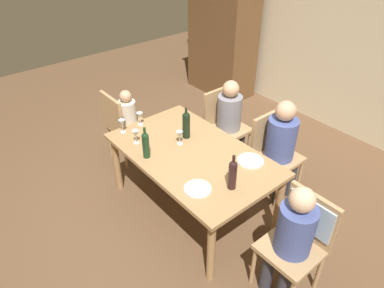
{
  "coord_description": "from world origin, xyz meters",
  "views": [
    {
      "loc": [
        2.14,
        -1.77,
        2.73
      ],
      "look_at": [
        0.0,
        0.0,
        0.83
      ],
      "focal_mm": 32.9,
      "sensor_mm": 36.0,
      "label": 1
    }
  ],
  "objects_px": {
    "chair_far_left": "(224,121)",
    "dinner_plate_guest_left": "(198,189)",
    "wine_bottle_tall_green": "(146,144)",
    "wine_glass_near_right": "(140,116)",
    "person_woman_host": "(282,144)",
    "wine_bottle_dark_red": "(233,174)",
    "wine_bottle_short_olive": "(186,124)",
    "wine_glass_near_left": "(136,134)",
    "dining_table": "(192,159)",
    "wine_glass_centre": "(179,135)",
    "armoire_cabinet": "(223,27)",
    "dinner_plate_host": "(251,161)",
    "person_man_bearded": "(292,236)",
    "chair_far_right": "(272,149)",
    "chair_right_end": "(303,230)",
    "chair_left_end": "(122,123)",
    "person_man_guest": "(231,117)",
    "wine_glass_far": "(122,123)",
    "person_child_small": "(130,118)"
  },
  "relations": [
    {
      "from": "chair_left_end",
      "to": "person_man_bearded",
      "type": "bearing_deg",
      "value": 1.44
    },
    {
      "from": "armoire_cabinet",
      "to": "chair_left_end",
      "type": "bearing_deg",
      "value": -72.93
    },
    {
      "from": "chair_far_left",
      "to": "wine_glass_near_left",
      "type": "bearing_deg",
      "value": -0.83
    },
    {
      "from": "dining_table",
      "to": "wine_glass_near_right",
      "type": "relative_size",
      "value": 11.36
    },
    {
      "from": "person_woman_host",
      "to": "wine_glass_near_right",
      "type": "bearing_deg",
      "value": -49.81
    },
    {
      "from": "wine_bottle_tall_green",
      "to": "chair_far_left",
      "type": "bearing_deg",
      "value": 100.95
    },
    {
      "from": "person_woman_host",
      "to": "chair_right_end",
      "type": "bearing_deg",
      "value": 47.0
    },
    {
      "from": "chair_left_end",
      "to": "wine_bottle_dark_red",
      "type": "height_order",
      "value": "wine_bottle_dark_red"
    },
    {
      "from": "person_woman_host",
      "to": "chair_left_end",
      "type": "bearing_deg",
      "value": -59.15
    },
    {
      "from": "wine_bottle_tall_green",
      "to": "chair_left_end",
      "type": "bearing_deg",
      "value": 163.92
    },
    {
      "from": "armoire_cabinet",
      "to": "dinner_plate_guest_left",
      "type": "xyz_separation_m",
      "value": [
        2.39,
        -2.56,
        -0.36
      ]
    },
    {
      "from": "chair_right_end",
      "to": "wine_bottle_tall_green",
      "type": "xyz_separation_m",
      "value": [
        -1.45,
        -0.5,
        0.28
      ]
    },
    {
      "from": "wine_bottle_short_olive",
      "to": "wine_glass_near_right",
      "type": "distance_m",
      "value": 0.56
    },
    {
      "from": "wine_bottle_tall_green",
      "to": "wine_glass_far",
      "type": "xyz_separation_m",
      "value": [
        -0.53,
        0.05,
        -0.04
      ]
    },
    {
      "from": "person_man_bearded",
      "to": "dinner_plate_guest_left",
      "type": "xyz_separation_m",
      "value": [
        -0.78,
        -0.28,
        0.1
      ]
    },
    {
      "from": "person_man_bearded",
      "to": "dinner_plate_host",
      "type": "relative_size",
      "value": 4.37
    },
    {
      "from": "wine_bottle_short_olive",
      "to": "person_woman_host",
      "type": "bearing_deg",
      "value": 48.99
    },
    {
      "from": "wine_glass_near_left",
      "to": "wine_glass_centre",
      "type": "xyz_separation_m",
      "value": [
        0.29,
        0.33,
        0.0
      ]
    },
    {
      "from": "chair_right_end",
      "to": "dinner_plate_guest_left",
      "type": "xyz_separation_m",
      "value": [
        -0.78,
        -0.43,
        0.14
      ]
    },
    {
      "from": "person_man_bearded",
      "to": "person_man_guest",
      "type": "bearing_deg",
      "value": -30.01
    },
    {
      "from": "person_woman_host",
      "to": "wine_glass_far",
      "type": "xyz_separation_m",
      "value": [
        -1.16,
        -1.21,
        0.18
      ]
    },
    {
      "from": "person_man_bearded",
      "to": "wine_bottle_short_olive",
      "type": "relative_size",
      "value": 3.25
    },
    {
      "from": "wine_bottle_short_olive",
      "to": "dinner_plate_host",
      "type": "distance_m",
      "value": 0.75
    },
    {
      "from": "person_woman_host",
      "to": "wine_bottle_dark_red",
      "type": "height_order",
      "value": "person_woman_host"
    },
    {
      "from": "armoire_cabinet",
      "to": "wine_bottle_dark_red",
      "type": "height_order",
      "value": "armoire_cabinet"
    },
    {
      "from": "person_man_guest",
      "to": "wine_glass_far",
      "type": "distance_m",
      "value": 1.29
    },
    {
      "from": "chair_far_left",
      "to": "dinner_plate_guest_left",
      "type": "height_order",
      "value": "chair_far_left"
    },
    {
      "from": "dining_table",
      "to": "wine_bottle_tall_green",
      "type": "relative_size",
      "value": 5.23
    },
    {
      "from": "person_child_small",
      "to": "wine_glass_near_left",
      "type": "xyz_separation_m",
      "value": [
        0.74,
        -0.35,
        0.28
      ]
    },
    {
      "from": "chair_far_left",
      "to": "dinner_plate_host",
      "type": "distance_m",
      "value": 1.1
    },
    {
      "from": "person_man_guest",
      "to": "wine_bottle_dark_red",
      "type": "distance_m",
      "value": 1.38
    },
    {
      "from": "chair_far_left",
      "to": "wine_bottle_tall_green",
      "type": "xyz_separation_m",
      "value": [
        0.24,
        -1.26,
        0.34
      ]
    },
    {
      "from": "wine_bottle_short_olive",
      "to": "wine_glass_near_left",
      "type": "height_order",
      "value": "wine_bottle_short_olive"
    },
    {
      "from": "wine_glass_near_left",
      "to": "wine_glass_near_right",
      "type": "height_order",
      "value": "same"
    },
    {
      "from": "armoire_cabinet",
      "to": "wine_glass_near_left",
      "type": "relative_size",
      "value": 14.63
    },
    {
      "from": "wine_glass_near_right",
      "to": "wine_glass_far",
      "type": "distance_m",
      "value": 0.23
    },
    {
      "from": "person_woman_host",
      "to": "wine_bottle_tall_green",
      "type": "xyz_separation_m",
      "value": [
        -0.63,
        -1.26,
        0.22
      ]
    },
    {
      "from": "dining_table",
      "to": "wine_bottle_dark_red",
      "type": "distance_m",
      "value": 0.65
    },
    {
      "from": "chair_right_end",
      "to": "chair_far_left",
      "type": "bearing_deg",
      "value": -24.28
    },
    {
      "from": "armoire_cabinet",
      "to": "chair_right_end",
      "type": "relative_size",
      "value": 2.37
    },
    {
      "from": "wine_glass_near_left",
      "to": "person_child_small",
      "type": "bearing_deg",
      "value": 154.63
    },
    {
      "from": "armoire_cabinet",
      "to": "person_child_small",
      "type": "relative_size",
      "value": 2.33
    },
    {
      "from": "chair_far_right",
      "to": "chair_right_end",
      "type": "bearing_deg",
      "value": 50.67
    },
    {
      "from": "wine_glass_near_left",
      "to": "wine_glass_centre",
      "type": "distance_m",
      "value": 0.44
    },
    {
      "from": "chair_far_right",
      "to": "chair_far_left",
      "type": "relative_size",
      "value": 1.0
    },
    {
      "from": "chair_far_right",
      "to": "chair_right_end",
      "type": "xyz_separation_m",
      "value": [
        0.93,
        -0.76,
        0.06
      ]
    },
    {
      "from": "wine_glass_centre",
      "to": "chair_right_end",
      "type": "bearing_deg",
      "value": 5.03
    },
    {
      "from": "person_child_small",
      "to": "wine_glass_centre",
      "type": "relative_size",
      "value": 6.28
    },
    {
      "from": "chair_far_right",
      "to": "person_child_small",
      "type": "height_order",
      "value": "person_child_small"
    },
    {
      "from": "chair_far_left",
      "to": "wine_glass_near_right",
      "type": "distance_m",
      "value": 1.07
    }
  ]
}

